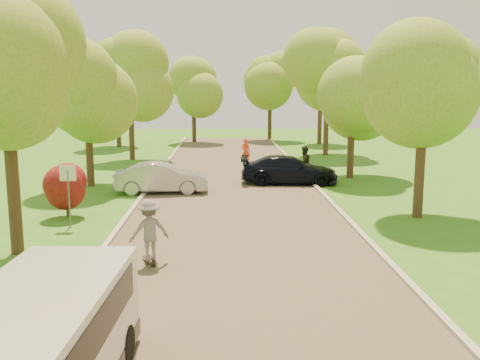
{
  "coord_description": "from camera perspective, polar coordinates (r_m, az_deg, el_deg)",
  "views": [
    {
      "loc": [
        -0.51,
        -14.27,
        4.75
      ],
      "look_at": [
        0.18,
        5.89,
        1.3
      ],
      "focal_mm": 40.0,
      "sensor_mm": 36.0,
      "label": 1
    }
  ],
  "objects": [
    {
      "name": "minivan",
      "position": [
        8.56,
        -21.0,
        -17.01
      ],
      "size": [
        2.24,
        5.13,
        1.88
      ],
      "rotation": [
        0.0,
        0.0,
        -0.05
      ],
      "color": "silver",
      "rests_on": "ground"
    },
    {
      "name": "tree_l_far",
      "position": [
        36.75,
        -11.36,
        10.64
      ],
      "size": [
        4.92,
        4.8,
        7.79
      ],
      "color": "#382619",
      "rests_on": "ground"
    },
    {
      "name": "dark_sedan",
      "position": [
        27.13,
        5.27,
        1.09
      ],
      "size": [
        5.0,
        2.34,
        1.41
      ],
      "primitive_type": "imported",
      "rotation": [
        0.0,
        0.0,
        1.5
      ],
      "color": "black",
      "rests_on": "ground"
    },
    {
      "name": "person_olive",
      "position": [
        28.27,
        6.84,
        1.8
      ],
      "size": [
        1.09,
        1.02,
        1.79
      ],
      "primitive_type": "imported",
      "rotation": [
        0.0,
        0.0,
        3.66
      ],
      "color": "#272E1B",
      "rests_on": "ground"
    },
    {
      "name": "tree_r_far",
      "position": [
        39.06,
        9.66,
        11.16
      ],
      "size": [
        5.33,
        5.2,
        8.34
      ],
      "color": "#382619",
      "rests_on": "ground"
    },
    {
      "name": "tree_bg_c",
      "position": [
        48.32,
        -4.73,
        9.99
      ],
      "size": [
        4.92,
        4.8,
        7.33
      ],
      "color": "#382619",
      "rests_on": "ground"
    },
    {
      "name": "curb_right",
      "position": [
        23.21,
        9.42,
        -2.08
      ],
      "size": [
        0.18,
        60.0,
        0.12
      ],
      "primitive_type": "cube",
      "color": "#B2AD9E",
      "rests_on": "ground"
    },
    {
      "name": "road",
      "position": [
        22.77,
        -0.63,
        -2.32
      ],
      "size": [
        8.0,
        60.0,
        0.01
      ],
      "primitive_type": "cube",
      "color": "#4C4438",
      "rests_on": "ground"
    },
    {
      "name": "tree_l_mida",
      "position": [
        16.34,
        -23.11,
        10.43
      ],
      "size": [
        4.71,
        4.6,
        7.39
      ],
      "color": "#382619",
      "rests_on": "ground"
    },
    {
      "name": "tree_r_midb",
      "position": [
        29.15,
        12.33,
        9.74
      ],
      "size": [
        4.51,
        4.4,
        7.01
      ],
      "color": "#382619",
      "rests_on": "ground"
    },
    {
      "name": "silver_sedan",
      "position": [
        24.86,
        -8.37,
        0.23
      ],
      "size": [
        4.3,
        1.63,
        1.4
      ],
      "primitive_type": "imported",
      "rotation": [
        0.0,
        0.0,
        1.61
      ],
      "color": "#A9A9AD",
      "rests_on": "ground"
    },
    {
      "name": "tree_bg_b",
      "position": [
        47.09,
        8.88,
        10.55
      ],
      "size": [
        5.12,
        5.0,
        7.95
      ],
      "color": "#382619",
      "rests_on": "ground"
    },
    {
      "name": "skateboarder",
      "position": [
        14.82,
        -9.66,
        -5.29
      ],
      "size": [
        1.24,
        0.98,
        1.68
      ],
      "primitive_type": "imported",
      "rotation": [
        0.0,
        0.0,
        3.51
      ],
      "color": "slate",
      "rests_on": "longboard"
    },
    {
      "name": "curb_left",
      "position": [
        23.03,
        -10.77,
        -2.22
      ],
      "size": [
        0.18,
        60.0,
        0.12
      ],
      "primitive_type": "cube",
      "color": "#B2AD9E",
      "rests_on": "ground"
    },
    {
      "name": "person_striped",
      "position": [
        33.82,
        0.61,
        3.04
      ],
      "size": [
        0.69,
        0.56,
        1.65
      ],
      "primitive_type": "imported",
      "rotation": [
        0.0,
        0.0,
        2.84
      ],
      "color": "red",
      "rests_on": "ground"
    },
    {
      "name": "ground",
      "position": [
        15.05,
        0.08,
        -8.69
      ],
      "size": [
        100.0,
        100.0,
        0.0
      ],
      "primitive_type": "plane",
      "color": "#33751B",
      "rests_on": "ground"
    },
    {
      "name": "longboard",
      "position": [
        15.06,
        -9.56,
        -8.44
      ],
      "size": [
        0.54,
        0.89,
        0.1
      ],
      "rotation": [
        0.0,
        0.0,
        3.51
      ],
      "color": "black",
      "rests_on": "ground"
    },
    {
      "name": "tree_r_mida",
      "position": [
        20.7,
        19.78,
        11.33
      ],
      "size": [
        5.13,
        5.0,
        7.95
      ],
      "color": "#382619",
      "rests_on": "ground"
    },
    {
      "name": "tree_bg_d",
      "position": [
        50.49,
        3.48,
        10.33
      ],
      "size": [
        5.12,
        5.0,
        7.72
      ],
      "color": "#382619",
      "rests_on": "ground"
    },
    {
      "name": "red_shrub",
      "position": [
        20.92,
        -18.0,
        -0.82
      ],
      "size": [
        1.7,
        1.7,
        1.95
      ],
      "color": "#382619",
      "rests_on": "ground"
    },
    {
      "name": "tree_l_midb",
      "position": [
        27.02,
        -15.65,
        9.0
      ],
      "size": [
        4.3,
        4.2,
        6.62
      ],
      "color": "#382619",
      "rests_on": "ground"
    },
    {
      "name": "tree_bg_a",
      "position": [
        45.04,
        -12.74,
        10.19
      ],
      "size": [
        5.12,
        5.0,
        7.72
      ],
      "color": "#382619",
      "rests_on": "ground"
    },
    {
      "name": "street_sign",
      "position": [
        19.29,
        -17.85,
        -0.27
      ],
      "size": [
        0.55,
        0.06,
        2.17
      ],
      "color": "#59595E",
      "rests_on": "ground"
    }
  ]
}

